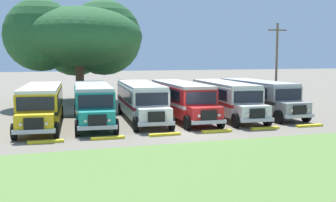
{
  "coord_description": "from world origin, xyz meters",
  "views": [
    {
      "loc": [
        -9.31,
        -24.66,
        4.92
      ],
      "look_at": [
        0.0,
        4.17,
        1.6
      ],
      "focal_mm": 44.18,
      "sensor_mm": 36.0,
      "label": 1
    }
  ],
  "objects_px": {
    "parked_bus_slot_4": "(225,98)",
    "utility_pole": "(276,65)",
    "broad_shade_tree": "(78,38)",
    "parked_bus_slot_0": "(42,104)",
    "parked_bus_slot_3": "(182,99)",
    "parked_bus_slot_2": "(141,100)",
    "parked_bus_slot_5": "(258,96)",
    "parked_bus_slot_1": "(93,102)"
  },
  "relations": [
    {
      "from": "broad_shade_tree",
      "to": "utility_pole",
      "type": "xyz_separation_m",
      "value": [
        15.96,
        -12.65,
        -2.68
      ]
    },
    {
      "from": "parked_bus_slot_2",
      "to": "utility_pole",
      "type": "height_order",
      "value": "utility_pole"
    },
    {
      "from": "parked_bus_slot_5",
      "to": "broad_shade_tree",
      "type": "xyz_separation_m",
      "value": [
        -13.42,
        13.98,
        5.24
      ]
    },
    {
      "from": "broad_shade_tree",
      "to": "parked_bus_slot_4",
      "type": "bearing_deg",
      "value": -55.8
    },
    {
      "from": "utility_pole",
      "to": "parked_bus_slot_2",
      "type": "bearing_deg",
      "value": -173.65
    },
    {
      "from": "parked_bus_slot_1",
      "to": "broad_shade_tree",
      "type": "xyz_separation_m",
      "value": [
        0.52,
        14.34,
        5.24
      ]
    },
    {
      "from": "parked_bus_slot_2",
      "to": "parked_bus_slot_0",
      "type": "bearing_deg",
      "value": -81.97
    },
    {
      "from": "parked_bus_slot_1",
      "to": "parked_bus_slot_2",
      "type": "relative_size",
      "value": 1.0
    },
    {
      "from": "parked_bus_slot_0",
      "to": "parked_bus_slot_2",
      "type": "distance_m",
      "value": 7.34
    },
    {
      "from": "parked_bus_slot_0",
      "to": "utility_pole",
      "type": "xyz_separation_m",
      "value": [
        20.08,
        1.87,
        2.56
      ]
    },
    {
      "from": "parked_bus_slot_5",
      "to": "utility_pole",
      "type": "distance_m",
      "value": 3.84
    },
    {
      "from": "parked_bus_slot_4",
      "to": "utility_pole",
      "type": "distance_m",
      "value": 6.8
    },
    {
      "from": "parked_bus_slot_1",
      "to": "parked_bus_slot_5",
      "type": "bearing_deg",
      "value": 96.47
    },
    {
      "from": "parked_bus_slot_4",
      "to": "utility_pole",
      "type": "bearing_deg",
      "value": 112.89
    },
    {
      "from": "parked_bus_slot_1",
      "to": "parked_bus_slot_3",
      "type": "distance_m",
      "value": 6.91
    },
    {
      "from": "parked_bus_slot_4",
      "to": "utility_pole",
      "type": "height_order",
      "value": "utility_pole"
    },
    {
      "from": "parked_bus_slot_5",
      "to": "utility_pole",
      "type": "height_order",
      "value": "utility_pole"
    },
    {
      "from": "parked_bus_slot_4",
      "to": "parked_bus_slot_1",
      "type": "bearing_deg",
      "value": -88.2
    },
    {
      "from": "parked_bus_slot_3",
      "to": "broad_shade_tree",
      "type": "relative_size",
      "value": 0.72
    },
    {
      "from": "parked_bus_slot_1",
      "to": "broad_shade_tree",
      "type": "bearing_deg",
      "value": -177.08
    },
    {
      "from": "parked_bus_slot_3",
      "to": "parked_bus_slot_1",
      "type": "bearing_deg",
      "value": -89.03
    },
    {
      "from": "broad_shade_tree",
      "to": "parked_bus_slot_1",
      "type": "bearing_deg",
      "value": -92.1
    },
    {
      "from": "parked_bus_slot_0",
      "to": "parked_bus_slot_1",
      "type": "xyz_separation_m",
      "value": [
        3.6,
        0.19,
        0.0
      ]
    },
    {
      "from": "parked_bus_slot_0",
      "to": "parked_bus_slot_4",
      "type": "relative_size",
      "value": 1.0
    },
    {
      "from": "parked_bus_slot_2",
      "to": "utility_pole",
      "type": "relative_size",
      "value": 1.41
    },
    {
      "from": "parked_bus_slot_0",
      "to": "utility_pole",
      "type": "distance_m",
      "value": 20.33
    },
    {
      "from": "utility_pole",
      "to": "parked_bus_slot_0",
      "type": "bearing_deg",
      "value": -174.68
    },
    {
      "from": "parked_bus_slot_1",
      "to": "parked_bus_slot_3",
      "type": "xyz_separation_m",
      "value": [
        6.91,
        -0.11,
        0.0
      ]
    },
    {
      "from": "parked_bus_slot_0",
      "to": "broad_shade_tree",
      "type": "bearing_deg",
      "value": 169.64
    },
    {
      "from": "parked_bus_slot_5",
      "to": "parked_bus_slot_1",
      "type": "bearing_deg",
      "value": -88.84
    },
    {
      "from": "parked_bus_slot_0",
      "to": "parked_bus_slot_1",
      "type": "relative_size",
      "value": 1.0
    },
    {
      "from": "parked_bus_slot_5",
      "to": "broad_shade_tree",
      "type": "distance_m",
      "value": 20.08
    },
    {
      "from": "parked_bus_slot_4",
      "to": "parked_bus_slot_5",
      "type": "height_order",
      "value": "same"
    },
    {
      "from": "parked_bus_slot_1",
      "to": "utility_pole",
      "type": "height_order",
      "value": "utility_pole"
    },
    {
      "from": "broad_shade_tree",
      "to": "parked_bus_slot_0",
      "type": "bearing_deg",
      "value": -105.86
    },
    {
      "from": "parked_bus_slot_3",
      "to": "utility_pole",
      "type": "height_order",
      "value": "utility_pole"
    },
    {
      "from": "parked_bus_slot_3",
      "to": "utility_pole",
      "type": "xyz_separation_m",
      "value": [
        9.57,
        1.8,
        2.56
      ]
    },
    {
      "from": "parked_bus_slot_2",
      "to": "parked_bus_slot_4",
      "type": "bearing_deg",
      "value": 89.16
    },
    {
      "from": "parked_bus_slot_2",
      "to": "parked_bus_slot_3",
      "type": "relative_size",
      "value": 1.01
    },
    {
      "from": "parked_bus_slot_2",
      "to": "parked_bus_slot_5",
      "type": "relative_size",
      "value": 1.01
    },
    {
      "from": "parked_bus_slot_4",
      "to": "parked_bus_slot_5",
      "type": "bearing_deg",
      "value": 105.85
    },
    {
      "from": "parked_bus_slot_1",
      "to": "parked_bus_slot_4",
      "type": "bearing_deg",
      "value": 92.98
    }
  ]
}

